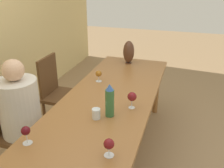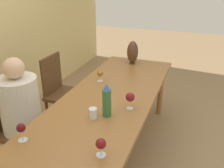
{
  "view_description": "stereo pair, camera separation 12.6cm",
  "coord_description": "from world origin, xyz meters",
  "px_view_note": "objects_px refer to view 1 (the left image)",
  "views": [
    {
      "loc": [
        -1.9,
        -0.67,
        1.85
      ],
      "look_at": [
        0.26,
        0.0,
        0.84
      ],
      "focal_mm": 40.0,
      "sensor_mm": 36.0,
      "label": 1
    },
    {
      "loc": [
        -1.86,
        -0.79,
        1.85
      ],
      "look_at": [
        0.26,
        0.0,
        0.84
      ],
      "focal_mm": 40.0,
      "sensor_mm": 36.0,
      "label": 2
    }
  ],
  "objects_px": {
    "wine_glass_0": "(26,131)",
    "chair_far": "(58,91)",
    "vase": "(129,52)",
    "water_bottle": "(110,101)",
    "wine_glass_4": "(132,97)",
    "wine_glass_1": "(99,74)",
    "water_tumbler": "(96,114)",
    "wine_glass_3": "(109,144)",
    "chair_near": "(16,127)",
    "person_near": "(22,116)"
  },
  "relations": [
    {
      "from": "water_tumbler",
      "to": "chair_far",
      "type": "relative_size",
      "value": 0.1
    },
    {
      "from": "water_bottle",
      "to": "water_tumbler",
      "type": "bearing_deg",
      "value": 129.34
    },
    {
      "from": "chair_near",
      "to": "chair_far",
      "type": "relative_size",
      "value": 1.0
    },
    {
      "from": "wine_glass_0",
      "to": "water_bottle",
      "type": "bearing_deg",
      "value": -39.81
    },
    {
      "from": "wine_glass_1",
      "to": "wine_glass_3",
      "type": "bearing_deg",
      "value": -156.82
    },
    {
      "from": "wine_glass_1",
      "to": "water_bottle",
      "type": "bearing_deg",
      "value": -152.74
    },
    {
      "from": "vase",
      "to": "person_near",
      "type": "distance_m",
      "value": 1.59
    },
    {
      "from": "wine_glass_1",
      "to": "wine_glass_0",
      "type": "bearing_deg",
      "value": 175.09
    },
    {
      "from": "wine_glass_0",
      "to": "wine_glass_4",
      "type": "xyz_separation_m",
      "value": [
        0.72,
        -0.59,
        0.01
      ]
    },
    {
      "from": "wine_glass_4",
      "to": "wine_glass_3",
      "type": "bearing_deg",
      "value": -179.77
    },
    {
      "from": "water_tumbler",
      "to": "chair_far",
      "type": "bearing_deg",
      "value": 44.74
    },
    {
      "from": "wine_glass_1",
      "to": "chair_near",
      "type": "relative_size",
      "value": 0.14
    },
    {
      "from": "vase",
      "to": "wine_glass_3",
      "type": "distance_m",
      "value": 1.86
    },
    {
      "from": "water_bottle",
      "to": "chair_near",
      "type": "bearing_deg",
      "value": 94.76
    },
    {
      "from": "chair_near",
      "to": "person_near",
      "type": "height_order",
      "value": "person_near"
    },
    {
      "from": "water_tumbler",
      "to": "wine_glass_0",
      "type": "xyz_separation_m",
      "value": [
        -0.46,
        0.35,
        0.05
      ]
    },
    {
      "from": "water_tumbler",
      "to": "person_near",
      "type": "height_order",
      "value": "person_near"
    },
    {
      "from": "wine_glass_4",
      "to": "chair_near",
      "type": "height_order",
      "value": "chair_near"
    },
    {
      "from": "wine_glass_4",
      "to": "person_near",
      "type": "distance_m",
      "value": 1.04
    },
    {
      "from": "vase",
      "to": "chair_far",
      "type": "bearing_deg",
      "value": 128.13
    },
    {
      "from": "water_tumbler",
      "to": "chair_near",
      "type": "relative_size",
      "value": 0.1
    },
    {
      "from": "chair_near",
      "to": "wine_glass_3",
      "type": "bearing_deg",
      "value": -110.86
    },
    {
      "from": "vase",
      "to": "wine_glass_1",
      "type": "bearing_deg",
      "value": 166.04
    },
    {
      "from": "water_tumbler",
      "to": "water_bottle",
      "type": "bearing_deg",
      "value": -50.66
    },
    {
      "from": "water_bottle",
      "to": "chair_far",
      "type": "bearing_deg",
      "value": 50.51
    },
    {
      "from": "wine_glass_3",
      "to": "wine_glass_1",
      "type": "bearing_deg",
      "value": 23.18
    },
    {
      "from": "water_bottle",
      "to": "vase",
      "type": "xyz_separation_m",
      "value": [
        1.35,
        0.17,
        0.02
      ]
    },
    {
      "from": "wine_glass_4",
      "to": "chair_far",
      "type": "height_order",
      "value": "chair_far"
    },
    {
      "from": "water_bottle",
      "to": "wine_glass_3",
      "type": "height_order",
      "value": "water_bottle"
    },
    {
      "from": "vase",
      "to": "wine_glass_1",
      "type": "height_order",
      "value": "vase"
    },
    {
      "from": "wine_glass_1",
      "to": "chair_far",
      "type": "distance_m",
      "value": 0.68
    },
    {
      "from": "vase",
      "to": "chair_near",
      "type": "relative_size",
      "value": 0.33
    },
    {
      "from": "water_bottle",
      "to": "chair_near",
      "type": "xyz_separation_m",
      "value": [
        -0.08,
        0.92,
        -0.39
      ]
    },
    {
      "from": "water_tumbler",
      "to": "wine_glass_1",
      "type": "height_order",
      "value": "wine_glass_1"
    },
    {
      "from": "water_tumbler",
      "to": "chair_near",
      "type": "height_order",
      "value": "chair_near"
    },
    {
      "from": "vase",
      "to": "chair_near",
      "type": "distance_m",
      "value": 1.66
    },
    {
      "from": "wine_glass_0",
      "to": "chair_near",
      "type": "bearing_deg",
      "value": 46.37
    },
    {
      "from": "vase",
      "to": "wine_glass_3",
      "type": "height_order",
      "value": "vase"
    },
    {
      "from": "vase",
      "to": "person_near",
      "type": "bearing_deg",
      "value": 155.07
    },
    {
      "from": "water_bottle",
      "to": "wine_glass_4",
      "type": "xyz_separation_m",
      "value": [
        0.19,
        -0.15,
        -0.03
      ]
    },
    {
      "from": "chair_near",
      "to": "chair_far",
      "type": "distance_m",
      "value": 0.84
    },
    {
      "from": "wine_glass_3",
      "to": "wine_glass_0",
      "type": "bearing_deg",
      "value": 94.56
    },
    {
      "from": "wine_glass_0",
      "to": "chair_far",
      "type": "distance_m",
      "value": 1.42
    },
    {
      "from": "water_tumbler",
      "to": "wine_glass_1",
      "type": "bearing_deg",
      "value": 18.56
    },
    {
      "from": "chair_far",
      "to": "wine_glass_3",
      "type": "bearing_deg",
      "value": -139.27
    },
    {
      "from": "water_bottle",
      "to": "wine_glass_1",
      "type": "distance_m",
      "value": 0.75
    },
    {
      "from": "water_bottle",
      "to": "chair_far",
      "type": "relative_size",
      "value": 0.31
    },
    {
      "from": "vase",
      "to": "chair_far",
      "type": "xyz_separation_m",
      "value": [
        -0.59,
        0.75,
        -0.41
      ]
    },
    {
      "from": "wine_glass_0",
      "to": "wine_glass_4",
      "type": "relative_size",
      "value": 0.9
    },
    {
      "from": "chair_near",
      "to": "wine_glass_1",
      "type": "bearing_deg",
      "value": -38.17
    }
  ]
}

